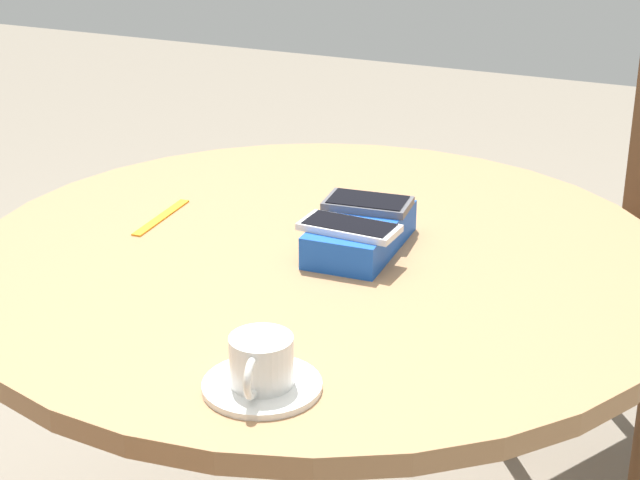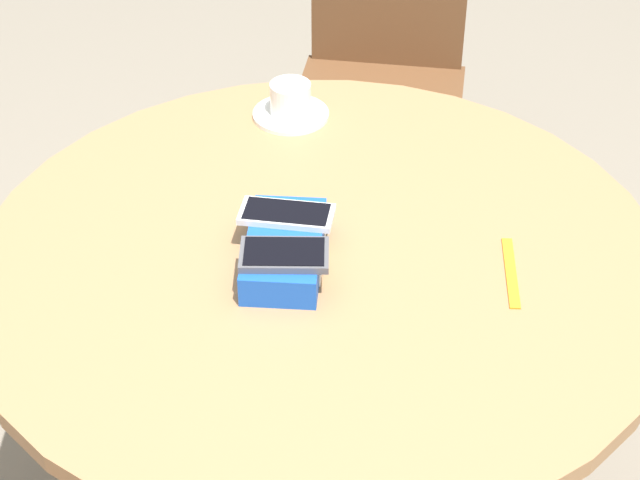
# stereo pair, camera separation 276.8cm
# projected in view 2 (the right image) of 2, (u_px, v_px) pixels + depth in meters

# --- Properties ---
(round_table) EXTENTS (1.08, 1.08, 0.71)m
(round_table) POSITION_uv_depth(u_px,v_px,m) (320.00, 293.00, 1.71)
(round_table) COLOR #2D2D2D
(round_table) RESTS_ON ground_plane
(phone_box) EXTENTS (0.21, 0.12, 0.05)m
(phone_box) POSITION_uv_depth(u_px,v_px,m) (285.00, 250.00, 1.61)
(phone_box) COLOR blue
(phone_box) RESTS_ON round_table
(phone_gray) EXTENTS (0.09, 0.14, 0.01)m
(phone_gray) POSITION_uv_depth(u_px,v_px,m) (284.00, 254.00, 1.55)
(phone_gray) COLOR #515156
(phone_gray) RESTS_ON phone_box
(phone_white) EXTENTS (0.07, 0.15, 0.01)m
(phone_white) POSITION_uv_depth(u_px,v_px,m) (287.00, 214.00, 1.63)
(phone_white) COLOR silver
(phone_white) RESTS_ON phone_box
(saucer) EXTENTS (0.14, 0.14, 0.01)m
(saucer) POSITION_uv_depth(u_px,v_px,m) (291.00, 114.00, 1.97)
(saucer) COLOR white
(saucer) RESTS_ON round_table
(coffee_cup) EXTENTS (0.10, 0.07, 0.06)m
(coffee_cup) POSITION_uv_depth(u_px,v_px,m) (290.00, 97.00, 1.95)
(coffee_cup) COLOR white
(coffee_cup) RESTS_ON saucer
(lanyard_strap) EXTENTS (0.17, 0.02, 0.00)m
(lanyard_strap) POSITION_uv_depth(u_px,v_px,m) (511.00, 272.00, 1.61)
(lanyard_strap) COLOR orange
(lanyard_strap) RESTS_ON round_table
(chair_near_window) EXTENTS (0.41, 0.41, 0.94)m
(chair_near_window) POSITION_uv_depth(u_px,v_px,m) (381.00, 81.00, 2.53)
(chair_near_window) COLOR brown
(chair_near_window) RESTS_ON ground_plane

